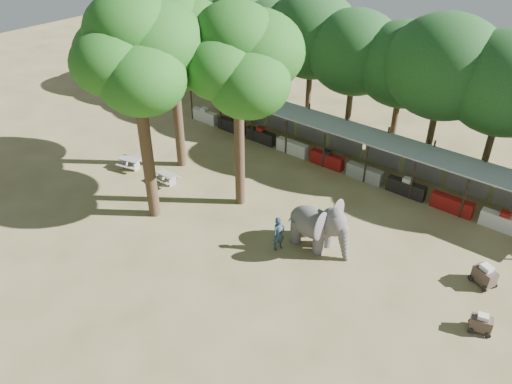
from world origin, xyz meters
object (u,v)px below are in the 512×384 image
Objects in this scene: handler at (279,234)px; picnic_table_far at (167,177)px; cart_front at (481,323)px; yard_tree_center at (135,52)px; cart_back at (485,275)px; yard_tree_back at (238,58)px; picnic_table_near at (130,162)px; elephant at (319,225)px; yard_tree_left at (172,40)px.

picnic_table_far is (-9.33, 0.83, -0.52)m from handler.
handler reaches higher than cart_front.
yard_tree_center is 19.55m from cart_back.
yard_tree_back is 6.64× the size of picnic_table_near.
elephant is 2.09m from handler.
cart_front is 3.13m from cart_back.
elephant is at bearing -7.88° from yard_tree_back.
elephant is at bearing 19.51° from yard_tree_center.
yard_tree_back is at bearing 16.37° from picnic_table_far.
elephant is at bearing 3.15° from picnic_table_far.
cart_front is at bearing 8.88° from yard_tree_center.
picnic_table_near is at bearing 165.43° from cart_front.
yard_tree_left is 8.45m from picnic_table_near.
yard_tree_center is 1.06× the size of yard_tree_back.
yard_tree_back is 11.55m from picnic_table_near.
picnic_table_far is at bearing 125.48° from yard_tree_center.
handler reaches higher than picnic_table_far.
cart_back is at bearing 2.13° from yard_tree_left.
cart_back is (9.06, 3.99, -0.41)m from handler.
elephant reaches higher than picnic_table_far.
cart_front reaches higher than picnic_table_far.
picnic_table_near is 1.28× the size of cart_back.
handler is at bearing -131.54° from cart_back.
picnic_table_near reaches higher than picnic_table_far.
handler is at bearing 170.00° from cart_front.
elephant reaches higher than picnic_table_near.
yard_tree_left is 8.22m from picnic_table_far.
picnic_table_far is 18.66m from cart_back.
yard_tree_left is 10.26× the size of cart_front.
yard_tree_back is 9.55m from picnic_table_far.
cart_front is at bearing -5.07° from yard_tree_back.
yard_tree_center reaches higher than handler.
picnic_table_near is (-8.08, -1.69, -8.07)m from yard_tree_back.
yard_tree_center is 9.04× the size of cart_back.
yard_tree_back is (6.00, -1.00, 0.34)m from yard_tree_left.
elephant is 14.10m from picnic_table_near.
yard_tree_left reaches higher than picnic_table_near.
cart_back reaches higher than picnic_table_far.
yard_tree_center is at bearing -59.04° from yard_tree_left.
yard_tree_back is 16.58m from cart_front.
handler is (4.50, -2.26, -7.59)m from yard_tree_back.
yard_tree_center is 11.21× the size of cart_front.
elephant is at bearing -8.67° from yard_tree_left.
handler is 12.60m from picnic_table_near.
yard_tree_center is 6.31× the size of handler.
cart_front is (17.42, 2.72, -8.75)m from yard_tree_center.
cart_back is at bearing -5.28° from picnic_table_near.
picnic_table_far is (1.16, -2.42, -7.76)m from yard_tree_left.
picnic_table_far is at bearing -176.29° from elephant.
elephant is at bearing -10.73° from picnic_table_near.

